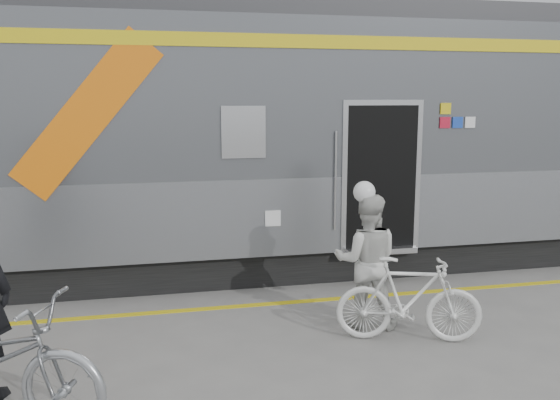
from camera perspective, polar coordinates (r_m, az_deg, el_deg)
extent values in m
plane|color=slate|center=(5.99, -0.08, -17.10)|extent=(90.00, 90.00, 0.00)
cube|color=black|center=(9.78, -5.98, -4.76)|extent=(24.00, 2.70, 0.50)
cube|color=#9EA0A5|center=(9.61, -6.07, -0.14)|extent=(24.00, 3.00, 1.10)
cube|color=#5C5F64|center=(9.47, -6.25, 9.74)|extent=(24.00, 3.00, 2.20)
cube|color=#38383A|center=(9.55, -6.40, 17.26)|extent=(24.00, 2.64, 0.30)
cube|color=gold|center=(8.00, -5.10, 15.12)|extent=(24.00, 0.02, 0.18)
cube|color=orange|center=(7.93, -18.11, 7.85)|extent=(1.96, 0.01, 2.19)
cube|color=black|center=(8.01, -3.54, 6.54)|extent=(0.55, 0.02, 0.65)
cube|color=black|center=(8.82, 9.24, 2.17)|extent=(1.05, 0.45, 2.10)
cube|color=silver|center=(8.62, 9.76, 1.98)|extent=(1.20, 0.02, 2.25)
cylinder|color=silver|center=(8.37, 5.36, 1.84)|extent=(0.04, 0.04, 1.40)
cube|color=silver|center=(8.79, 9.66, -4.72)|extent=(1.05, 0.25, 0.06)
cube|color=gold|center=(8.95, 15.66, 8.47)|extent=(0.16, 0.01, 0.16)
cube|color=red|center=(8.95, 15.60, 7.19)|extent=(0.16, 0.01, 0.16)
cube|color=#1B42B1|center=(9.05, 16.72, 7.16)|extent=(0.16, 0.01, 0.16)
cube|color=silver|center=(9.15, 17.82, 7.13)|extent=(0.16, 0.01, 0.16)
cube|color=silver|center=(8.24, -0.69, -1.78)|extent=(0.22, 0.01, 0.22)
cube|color=gold|center=(7.93, -3.50, -10.13)|extent=(24.00, 0.12, 0.01)
imported|color=silver|center=(7.13, 8.33, -5.79)|extent=(0.93, 0.82, 1.61)
imported|color=silver|center=(6.85, 12.30, -9.34)|extent=(1.68, 0.94, 0.97)
sphere|color=white|center=(6.93, 8.52, 1.65)|extent=(0.26, 0.26, 0.26)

